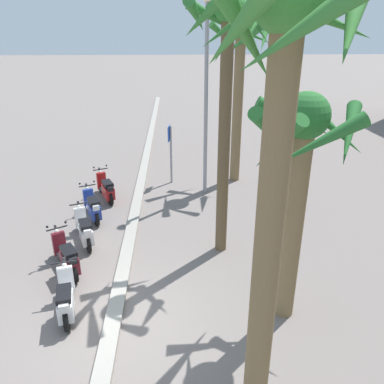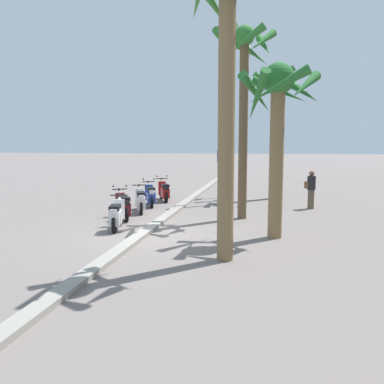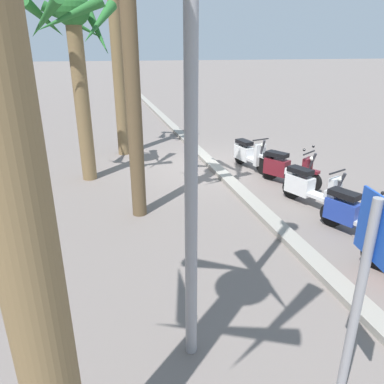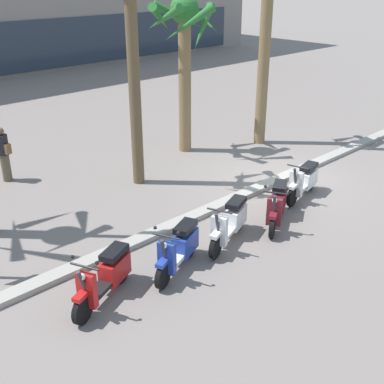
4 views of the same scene
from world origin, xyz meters
name	(u,v)px [view 1 (image 1 of 4)]	position (x,y,z in m)	size (l,w,h in m)	color
ground_plane	(118,324)	(0.00, 0.00, 0.00)	(200.00, 200.00, 0.00)	slate
curb_strip	(113,322)	(0.00, -0.10, 0.06)	(60.00, 0.36, 0.12)	gray
scooter_red_last_in_row	(106,189)	(-6.69, -1.26, 0.45)	(1.70, 0.92, 1.17)	black
scooter_blue_tail_end	(93,207)	(-5.08, -1.45, 0.46)	(1.65, 0.87, 1.17)	black
scooter_white_mid_front	(84,230)	(-3.51, -1.40, 0.46)	(1.78, 0.88, 1.04)	black
scooter_maroon_mid_centre	(67,257)	(-2.03, -1.55, 0.46)	(1.63, 1.04, 1.17)	black
scooter_white_second_in_line	(66,298)	(-0.38, -1.15, 0.45)	(1.70, 0.68, 1.04)	black
crossing_sign	(170,148)	(-8.38, 1.15, 1.50)	(0.60, 0.16, 2.40)	#939399
palm_tree_near_sign	(240,65)	(-8.58, 3.87, 4.68)	(2.62, 2.61, 6.45)	olive
palm_tree_mid_walkway	(226,64)	(-3.03, 2.60, 5.14)	(2.15, 2.25, 6.73)	brown
palm_tree_far_corner	(301,160)	(-0.22, 3.72, 3.62)	(2.32, 2.34, 4.90)	olive
palm_tree_by_mall_entrance	(279,132)	(2.25, 2.53, 4.79)	(2.08, 2.06, 6.65)	olive
pedestrian_strolling_near_curb	(288,186)	(-5.69, 5.29, 0.84)	(0.34, 0.46, 1.58)	brown
street_lamp	(206,80)	(-7.24, 2.48, 4.29)	(0.36, 0.36, 7.09)	#939399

